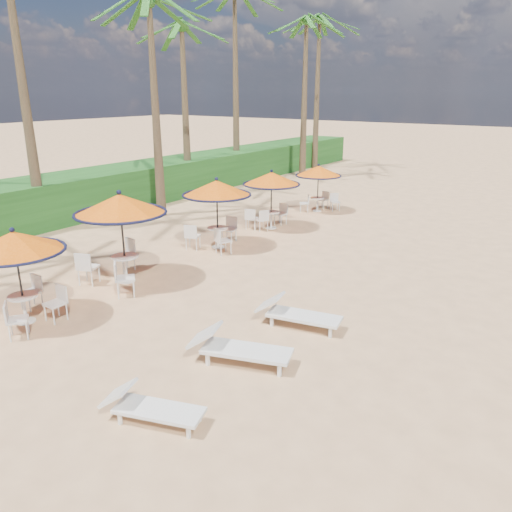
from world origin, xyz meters
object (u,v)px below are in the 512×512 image
(lounger_mid, at_px, (236,347))
(lounger_far, at_px, (296,313))
(station_2, at_px, (216,197))
(station_0, at_px, (18,254))
(station_1, at_px, (119,216))
(lounger_near, at_px, (149,406))
(station_4, at_px, (319,177))
(station_3, at_px, (270,186))

(lounger_mid, xyz_separation_m, lounger_far, (0.12, 2.12, -0.02))
(station_2, bearing_deg, station_0, -89.40)
(station_1, relative_size, lounger_near, 1.47)
(station_4, height_order, lounger_near, station_4)
(station_2, relative_size, lounger_far, 1.19)
(station_2, bearing_deg, station_4, 88.44)
(station_3, bearing_deg, station_4, 88.28)
(station_1, distance_m, lounger_mid, 5.92)
(station_3, height_order, station_4, station_3)
(station_4, bearing_deg, station_1, -91.51)
(lounger_mid, distance_m, lounger_far, 2.13)
(station_4, bearing_deg, lounger_far, -63.99)
(station_2, distance_m, station_4, 7.01)
(station_4, bearing_deg, station_2, -91.56)
(station_3, height_order, lounger_mid, station_3)
(lounger_far, bearing_deg, station_4, 104.06)
(lounger_far, bearing_deg, lounger_near, -103.94)
(station_1, height_order, station_3, station_1)
(station_1, relative_size, lounger_mid, 1.22)
(station_1, distance_m, lounger_far, 5.79)
(station_2, xyz_separation_m, lounger_near, (5.28, -8.22, -1.53))
(station_3, distance_m, lounger_near, 12.65)
(lounger_near, xyz_separation_m, lounger_mid, (0.03, 2.35, 0.06))
(station_3, relative_size, lounger_mid, 1.07)
(station_0, xyz_separation_m, lounger_near, (5.21, -0.97, -1.42))
(lounger_mid, bearing_deg, station_0, 175.64)
(station_0, bearing_deg, lounger_far, 33.16)
(station_1, xyz_separation_m, station_3, (0.18, 7.35, -0.24))
(lounger_near, distance_m, lounger_far, 4.47)
(station_4, bearing_deg, station_3, -91.72)
(station_4, relative_size, lounger_near, 1.18)
(station_1, relative_size, lounger_far, 1.29)
(lounger_near, height_order, lounger_mid, lounger_mid)
(station_3, distance_m, station_4, 3.79)
(lounger_mid, bearing_deg, station_1, 143.07)
(station_0, height_order, station_4, station_0)
(lounger_near, bearing_deg, lounger_mid, 70.30)
(station_1, bearing_deg, lounger_near, -37.21)
(station_1, xyz_separation_m, lounger_near, (5.39, -4.09, -1.67))
(station_1, xyz_separation_m, lounger_mid, (5.42, -1.74, -1.61))
(lounger_far, bearing_deg, station_3, 115.63)
(lounger_mid, relative_size, lounger_far, 1.06)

